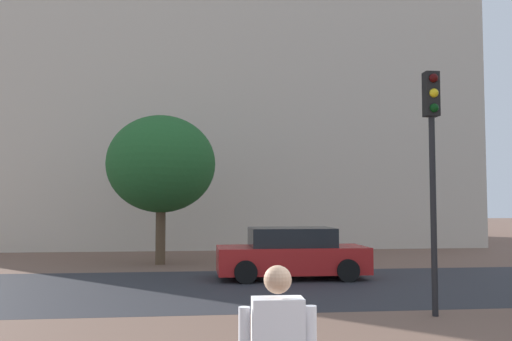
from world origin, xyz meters
TOP-DOWN VIEW (x-y plane):
  - ground_plane at (0.00, 10.00)m, footprint 120.00×120.00m
  - street_asphalt_strip at (0.00, 9.75)m, footprint 120.00×6.90m
  - landmark_building at (-1.19, 27.21)m, footprint 27.13×13.54m
  - car_red at (0.84, 11.27)m, footprint 4.37×2.06m
  - traffic_light_pole at (2.70, 5.71)m, footprint 0.28×0.34m
  - tree_curb_far at (-3.25, 15.36)m, footprint 3.95×3.95m

SIDE VIEW (x-z plane):
  - ground_plane at x=0.00m, z-range 0.00..0.00m
  - street_asphalt_strip at x=0.00m, z-range 0.00..0.00m
  - car_red at x=0.84m, z-range -0.03..1.45m
  - traffic_light_pole at x=2.70m, z-range 0.95..5.80m
  - tree_curb_far at x=-3.25m, z-range 0.92..6.34m
  - landmark_building at x=-1.19m, z-range -8.04..31.39m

